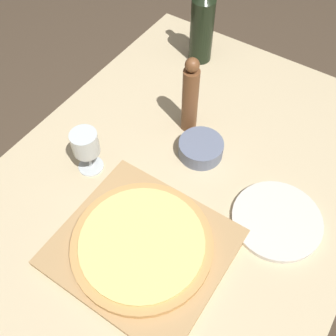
# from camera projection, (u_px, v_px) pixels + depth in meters

# --- Properties ---
(ground_plane) EXTENTS (12.00, 12.00, 0.00)m
(ground_plane) POSITION_uv_depth(u_px,v_px,m) (158.00, 306.00, 1.59)
(ground_plane) COLOR #4C3D2D
(dining_table) EXTENTS (0.94, 1.55, 0.73)m
(dining_table) POSITION_uv_depth(u_px,v_px,m) (153.00, 233.00, 1.06)
(dining_table) COLOR #CCB78E
(dining_table) RESTS_ON ground_plane
(cutting_board) EXTENTS (0.39, 0.36, 0.02)m
(cutting_board) POSITION_uv_depth(u_px,v_px,m) (142.00, 247.00, 0.94)
(cutting_board) COLOR tan
(cutting_board) RESTS_ON dining_table
(pizza) EXTENTS (0.34, 0.34, 0.02)m
(pizza) POSITION_uv_depth(u_px,v_px,m) (142.00, 244.00, 0.92)
(pizza) COLOR tan
(pizza) RESTS_ON cutting_board
(wine_bottle) EXTENTS (0.08, 0.08, 0.32)m
(wine_bottle) POSITION_uv_depth(u_px,v_px,m) (202.00, 25.00, 1.27)
(wine_bottle) COLOR black
(wine_bottle) RESTS_ON dining_table
(pepper_mill) EXTENTS (0.05, 0.05, 0.25)m
(pepper_mill) POSITION_uv_depth(u_px,v_px,m) (190.00, 97.00, 1.08)
(pepper_mill) COLOR brown
(pepper_mill) RESTS_ON dining_table
(wine_glass) EXTENTS (0.07, 0.07, 0.14)m
(wine_glass) POSITION_uv_depth(u_px,v_px,m) (85.00, 145.00, 1.02)
(wine_glass) COLOR silver
(wine_glass) RESTS_ON dining_table
(small_bowl) EXTENTS (0.13, 0.13, 0.05)m
(small_bowl) POSITION_uv_depth(u_px,v_px,m) (201.00, 148.00, 1.10)
(small_bowl) COLOR slate
(small_bowl) RESTS_ON dining_table
(dinner_plate) EXTENTS (0.23, 0.23, 0.01)m
(dinner_plate) POSITION_uv_depth(u_px,v_px,m) (277.00, 220.00, 0.99)
(dinner_plate) COLOR silver
(dinner_plate) RESTS_ON dining_table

